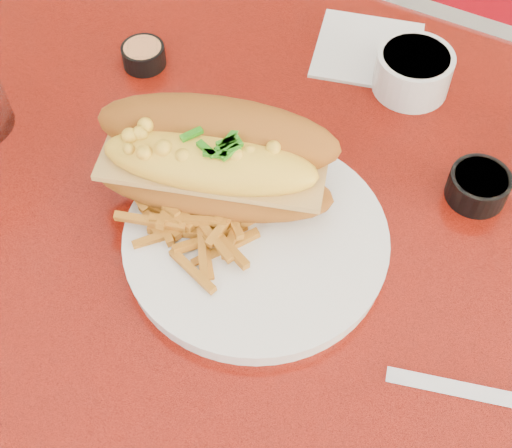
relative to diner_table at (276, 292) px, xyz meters
The scene contains 10 objects.
diner_table is the anchor object (origin of this frame).
booth_bench_far 0.87m from the diner_table, 90.00° to the left, with size 1.20×0.51×0.90m.
dinner_plate 0.18m from the diner_table, 93.66° to the right, with size 0.28×0.28×0.02m.
mac_hoagie 0.24m from the diner_table, 169.99° to the right, with size 0.27×0.19×0.11m.
fries_pile 0.22m from the diner_table, 132.22° to the right, with size 0.11×0.10×0.03m, color orange, non-canonical shape.
fork 0.21m from the diner_table, 115.08° to the right, with size 0.10×0.15×0.00m.
gravy_ramekin 0.31m from the diner_table, 78.32° to the left, with size 0.12×0.12×0.05m.
sauce_cup_left 0.34m from the diner_table, 153.04° to the left, with size 0.06×0.06×0.03m.
sauce_cup_right 0.28m from the diner_table, 35.62° to the left, with size 0.08×0.08×0.03m.
paper_napkin 0.33m from the diner_table, 93.91° to the left, with size 0.13×0.13×0.00m, color white.
Camera 1 is at (0.19, -0.40, 1.38)m, focal length 50.00 mm.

